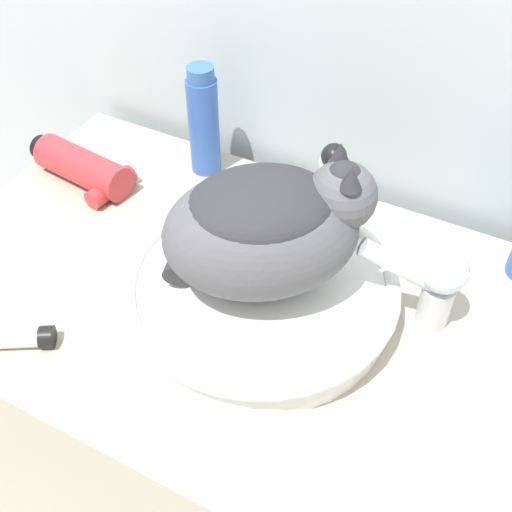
{
  "coord_description": "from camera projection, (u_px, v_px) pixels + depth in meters",
  "views": [
    {
      "loc": [
        0.24,
        -0.24,
        1.48
      ],
      "look_at": [
        -0.03,
        0.27,
        0.91
      ],
      "focal_mm": 45.0,
      "sensor_mm": 36.0,
      "label": 1
    }
  ],
  "objects": [
    {
      "name": "deodorant_stick",
      "position": [
        332.0,
        178.0,
        1.01
      ],
      "size": [
        0.04,
        0.04,
        0.12
      ],
      "color": "silver",
      "rests_on": "vanity_counter"
    },
    {
      "name": "hair_dryer",
      "position": [
        85.0,
        169.0,
        1.08
      ],
      "size": [
        0.2,
        0.1,
        0.06
      ],
      "rotation": [
        0.0,
        0.0,
        3.02
      ],
      "color": "#C63338",
      "rests_on": "vanity_counter"
    },
    {
      "name": "cream_tube",
      "position": [
        3.0,
        339.0,
        0.84
      ],
      "size": [
        0.13,
        0.09,
        0.03
      ],
      "rotation": [
        0.0,
        0.0,
        0.54
      ],
      "color": "silver",
      "rests_on": "vanity_counter"
    },
    {
      "name": "vanity_counter",
      "position": [
        278.0,
        456.0,
        1.17
      ],
      "size": [
        1.1,
        0.58,
        0.8
      ],
      "color": "#B2A893",
      "rests_on": "ground_plane"
    },
    {
      "name": "cat",
      "position": [
        267.0,
        224.0,
        0.79
      ],
      "size": [
        0.31,
        0.3,
        0.18
      ],
      "rotation": [
        0.0,
        0.0,
        0.66
      ],
      "color": "#56565B",
      "rests_on": "sink_basin"
    },
    {
      "name": "sink_basin",
      "position": [
        261.0,
        290.0,
        0.87
      ],
      "size": [
        0.38,
        0.38,
        0.06
      ],
      "color": "white",
      "rests_on": "vanity_counter"
    },
    {
      "name": "shampoo_bottle_tall",
      "position": [
        204.0,
        122.0,
        1.06
      ],
      "size": [
        0.05,
        0.05,
        0.19
      ],
      "color": "#335BB7",
      "rests_on": "vanity_counter"
    },
    {
      "name": "faucet",
      "position": [
        435.0,
        280.0,
        0.82
      ],
      "size": [
        0.14,
        0.08,
        0.14
      ],
      "rotation": [
        0.0,
        0.0,
        -2.77
      ],
      "color": "silver",
      "rests_on": "vanity_counter"
    }
  ]
}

